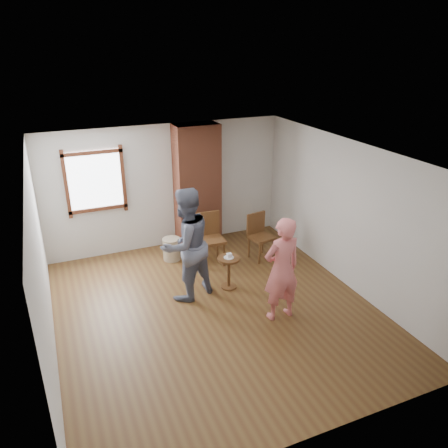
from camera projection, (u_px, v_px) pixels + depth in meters
The scene contains 12 objects.
ground at pixel (216, 310), 7.23m from camera, with size 5.50×5.50×0.00m, color brown.
room_shell at pixel (197, 196), 7.01m from camera, with size 5.04×5.52×2.62m.
brick_chimney at pixel (197, 187), 9.05m from camera, with size 0.90×0.50×2.60m, color #9C5137.
stoneware_crock at pixel (172, 249), 8.79m from camera, with size 0.36×0.36×0.46m, color tan.
dark_pot at pixel (166, 248), 9.17m from camera, with size 0.14×0.14×0.14m, color black.
dining_chair_left at pixel (210, 235), 8.56m from camera, with size 0.50×0.50×1.03m.
dining_chair_right at pixel (259, 233), 8.77m from camera, with size 0.51×0.51×0.93m.
side_table at pixel (229, 267), 7.72m from camera, with size 0.40×0.40×0.60m.
cake_plate at pixel (229, 257), 7.64m from camera, with size 0.18×0.18×0.01m, color white.
cake_slice at pixel (229, 256), 7.63m from camera, with size 0.08×0.07×0.06m, color white.
man at pixel (186, 245), 7.24m from camera, with size 0.96×0.75×1.97m, color #131A35.
person_pink at pixel (282, 269), 6.73m from camera, with size 0.63×0.41×1.72m, color #F2797B.
Camera 1 is at (-2.23, -5.66, 4.15)m, focal length 35.00 mm.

